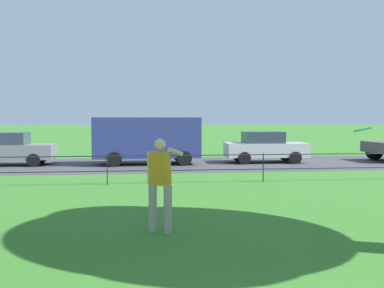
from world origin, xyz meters
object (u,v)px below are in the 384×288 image
at_px(person_thrower, 160,182).
at_px(panel_van_center, 147,138).
at_px(car_silver_left, 265,147).
at_px(car_grey_far_left, 9,149).
at_px(frisbee, 363,130).

bearing_deg(person_thrower, panel_van_center, 90.35).
xyz_separation_m(panel_van_center, car_silver_left, (5.84, 0.13, -0.49)).
distance_m(car_grey_far_left, panel_van_center, 6.44).
relative_size(person_thrower, frisbee, 4.81).
bearing_deg(car_grey_far_left, panel_van_center, -1.99).
distance_m(frisbee, car_grey_far_left, 17.56).
height_order(panel_van_center, car_silver_left, panel_van_center).
bearing_deg(frisbee, panel_van_center, 102.62).
relative_size(person_thrower, car_grey_far_left, 0.45).
distance_m(person_thrower, frisbee, 3.75).
xyz_separation_m(frisbee, panel_van_center, (-3.22, 14.40, -0.74)).
xyz_separation_m(person_thrower, car_grey_far_left, (-6.49, 12.86, -0.20)).
relative_size(frisbee, panel_van_center, 0.07).
xyz_separation_m(car_grey_far_left, car_silver_left, (12.25, -0.09, 0.00)).
distance_m(person_thrower, car_grey_far_left, 14.40).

